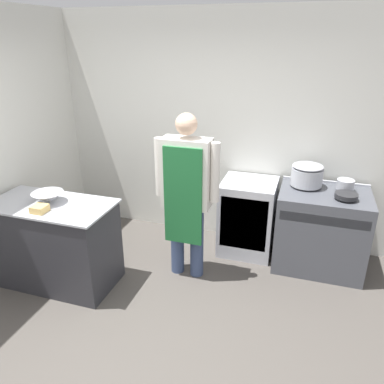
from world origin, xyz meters
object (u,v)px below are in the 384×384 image
(stock_pot, at_px, (307,174))
(saute_pan, at_px, (346,196))
(stove, at_px, (320,230))
(fridge_unit, at_px, (247,217))
(plastic_tub, at_px, (40,209))
(mixing_bowl, at_px, (48,198))
(person_cook, at_px, (186,188))
(sauce_pot, at_px, (345,184))

(stock_pot, relative_size, saute_pan, 1.48)
(stove, distance_m, fridge_unit, 0.82)
(fridge_unit, xyz_separation_m, plastic_tub, (-1.71, -1.39, 0.48))
(saute_pan, bearing_deg, stove, 147.34)
(stove, distance_m, stock_pot, 0.63)
(fridge_unit, bearing_deg, stove, -5.51)
(stove, bearing_deg, mixing_bowl, -156.84)
(stock_pot, height_order, saute_pan, stock_pot)
(person_cook, xyz_separation_m, sauce_pot, (1.52, 0.71, -0.05))
(person_cook, height_order, saute_pan, person_cook)
(fridge_unit, xyz_separation_m, sauce_pot, (1.00, 0.04, 0.51))
(person_cook, height_order, mixing_bowl, person_cook)
(mixing_bowl, height_order, saute_pan, mixing_bowl)
(sauce_pot, bearing_deg, person_cook, -154.84)
(plastic_tub, bearing_deg, person_cook, 31.02)
(mixing_bowl, height_order, sauce_pot, sauce_pot)
(stove, bearing_deg, person_cook, -156.06)
(fridge_unit, height_order, person_cook, person_cook)
(person_cook, xyz_separation_m, plastic_tub, (-1.19, -0.71, -0.08))
(person_cook, relative_size, plastic_tub, 13.22)
(plastic_tub, xyz_separation_m, saute_pan, (2.71, 1.19, 0.00))
(fridge_unit, height_order, stock_pot, stock_pot)
(fridge_unit, bearing_deg, mixing_bowl, -146.25)
(person_cook, bearing_deg, fridge_unit, 52.05)
(plastic_tub, xyz_separation_m, stock_pot, (2.32, 1.43, 0.10))
(plastic_tub, distance_m, stock_pot, 2.72)
(person_cook, relative_size, mixing_bowl, 5.71)
(saute_pan, bearing_deg, mixing_bowl, -160.40)
(sauce_pot, bearing_deg, plastic_tub, -152.19)
(fridge_unit, distance_m, mixing_bowl, 2.19)
(stock_pot, distance_m, saute_pan, 0.47)
(stove, xyz_separation_m, saute_pan, (0.19, -0.12, 0.48))
(plastic_tub, relative_size, stock_pot, 0.39)
(stock_pot, relative_size, sauce_pot, 1.88)
(person_cook, bearing_deg, saute_pan, 17.30)
(person_cook, bearing_deg, mixing_bowl, -157.69)
(person_cook, distance_m, saute_pan, 1.60)
(mixing_bowl, bearing_deg, stock_pot, 27.32)
(stove, xyz_separation_m, fridge_unit, (-0.81, 0.08, -0.00))
(stove, relative_size, stock_pot, 2.78)
(sauce_pot, bearing_deg, stock_pot, 180.00)
(stove, relative_size, mixing_bowl, 3.05)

